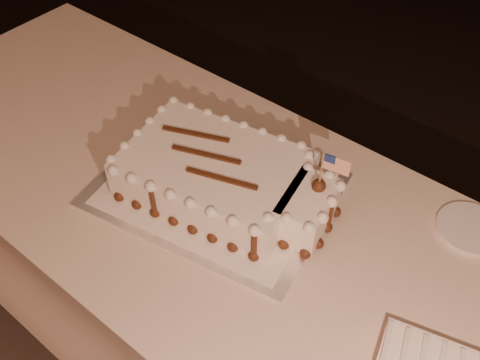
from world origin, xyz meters
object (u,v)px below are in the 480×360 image
Objects in this scene: sheet_cake at (225,178)px; side_plate at (470,229)px; cake_board at (215,190)px; banquet_table at (252,305)px.

side_plate is (0.52, 0.27, -0.05)m from sheet_cake.
banquet_table is at bearing -19.14° from cake_board.
cake_board is at bearing -169.53° from sheet_cake.
banquet_table is 15.20× the size of side_plate.
cake_board is at bearing -153.09° from side_plate.
banquet_table is at bearing -13.84° from sheet_cake.
banquet_table is 4.32× the size of sheet_cake.
sheet_cake is at bearing 166.16° from banquet_table.
cake_board reaches higher than banquet_table.
banquet_table is 0.63m from side_plate.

